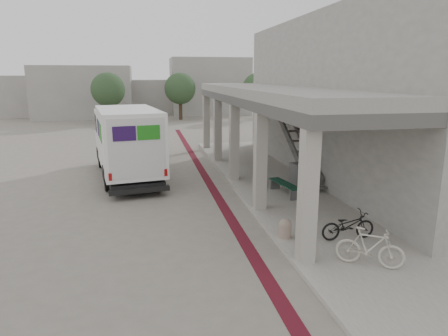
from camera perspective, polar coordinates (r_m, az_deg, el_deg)
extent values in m
plane|color=slate|center=(12.79, -3.49, -7.51)|extent=(120.00, 120.00, 0.00)
cube|color=#52101B|center=(14.80, -0.66, -4.57)|extent=(0.35, 40.00, 0.01)
cube|color=gray|center=(13.82, 13.27, -5.98)|extent=(4.40, 28.00, 0.12)
cube|color=gray|center=(18.65, 17.68, 9.42)|extent=(4.30, 17.00, 7.00)
cube|color=#514F4C|center=(17.19, 6.46, 9.68)|extent=(3.40, 16.90, 0.35)
cube|color=gray|center=(17.17, 6.49, 10.85)|extent=(3.40, 16.90, 0.35)
cube|color=gray|center=(46.37, -19.32, 10.19)|extent=(10.00, 6.00, 5.50)
cube|color=gray|center=(49.94, -10.53, 9.98)|extent=(8.00, 6.00, 4.00)
cube|color=gray|center=(48.48, -2.10, 11.58)|extent=(9.00, 6.00, 6.50)
cube|color=gray|center=(50.50, -25.64, 9.26)|extent=(7.00, 5.00, 4.50)
cylinder|color=#38281C|center=(40.16, -16.07, 7.86)|extent=(0.36, 0.36, 2.40)
sphere|color=#263D24|center=(40.05, -16.25, 10.70)|extent=(3.20, 3.20, 3.20)
cylinder|color=#38281C|center=(42.15, -6.23, 8.51)|extent=(0.36, 0.36, 2.40)
sphere|color=#263D24|center=(42.04, -6.29, 11.22)|extent=(3.20, 3.20, 3.20)
cylinder|color=#38281C|center=(42.60, 4.80, 8.58)|extent=(0.36, 0.36, 2.40)
sphere|color=#263D24|center=(42.49, 4.85, 11.27)|extent=(3.20, 3.20, 3.20)
cube|color=black|center=(18.48, -13.53, -0.13)|extent=(3.07, 7.01, 0.29)
cube|color=white|center=(17.35, -13.45, 4.08)|extent=(3.08, 5.33, 2.52)
cube|color=white|center=(20.65, -14.55, 5.00)|extent=(2.58, 2.18, 2.23)
cube|color=white|center=(21.78, -14.70, 3.20)|extent=(2.19, 0.91, 0.77)
cube|color=black|center=(21.36, -14.84, 6.68)|extent=(2.18, 0.80, 1.02)
cube|color=black|center=(15.14, -11.95, -3.14)|extent=(2.24, 0.59, 0.17)
cube|color=#290F48|center=(17.87, -17.51, 5.50)|extent=(0.23, 1.34, 0.73)
cube|color=#207E1B|center=(16.43, -17.25, 4.90)|extent=(0.23, 1.34, 0.73)
cube|color=#290F48|center=(14.71, -14.06, 4.78)|extent=(0.82, 0.16, 0.53)
cube|color=#207E1B|center=(14.83, -10.71, 5.00)|extent=(0.82, 0.16, 0.53)
cylinder|color=black|center=(20.84, -17.13, 1.26)|extent=(0.40, 0.90, 0.87)
cylinder|color=black|center=(21.03, -11.61, 1.68)|extent=(0.40, 0.90, 0.87)
cylinder|color=black|center=(16.51, -16.24, -1.68)|extent=(0.40, 0.90, 0.87)
cylinder|color=black|center=(16.74, -9.30, -1.12)|extent=(0.40, 0.90, 0.87)
cube|color=slate|center=(14.58, 10.12, -3.78)|extent=(0.40, 0.14, 0.39)
cube|color=slate|center=(15.87, 7.32, -2.30)|extent=(0.40, 0.14, 0.39)
cube|color=#123828|center=(15.09, 8.21, -2.28)|extent=(0.41, 1.84, 0.05)
cube|color=#123828|center=(15.16, 8.69, -2.23)|extent=(0.41, 1.84, 0.05)
cube|color=#123828|center=(15.23, 9.16, -2.17)|extent=(0.41, 1.84, 0.05)
cylinder|color=gray|center=(11.27, 8.68, -8.89)|extent=(0.36, 0.36, 0.36)
sphere|color=gray|center=(11.21, 8.72, -8.03)|extent=(0.36, 0.36, 0.36)
cylinder|color=tan|center=(16.26, 5.14, -1.82)|extent=(0.41, 0.41, 0.41)
sphere|color=tan|center=(16.21, 5.15, -1.12)|extent=(0.41, 0.41, 0.41)
cube|color=slate|center=(16.19, 10.43, -1.03)|extent=(0.55, 0.66, 0.97)
imported|color=black|center=(11.46, 17.30, -7.82)|extent=(1.52, 0.54, 0.80)
imported|color=#BBB5A4|center=(10.05, 20.11, -10.59)|extent=(1.55, 1.22, 0.94)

